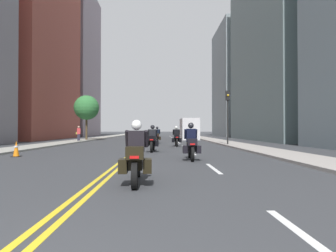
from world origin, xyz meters
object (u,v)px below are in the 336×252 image
Objects in this scene: motorcycle_3 at (176,138)px; motorcycle_4 at (157,137)px; street_tree_0 at (87,108)px; motorcycle_2 at (152,141)px; motorcycle_1 at (191,145)px; traffic_light_near at (228,108)px; pedestrian_1 at (79,134)px; parked_truck at (189,130)px; motorcycle_0 at (136,158)px; traffic_cone_0 at (16,149)px.

motorcycle_4 is (-1.62, 4.60, -0.01)m from motorcycle_3.
motorcycle_3 is at bearing -47.87° from street_tree_0.
motorcycle_4 is at bearing 91.57° from motorcycle_2.
motorcycle_1 reaches higher than motorcycle_2.
traffic_light_near reaches higher than motorcycle_3.
motorcycle_4 is (-1.71, 14.36, -0.01)m from motorcycle_1.
pedestrian_1 is at bearing 124.29° from motorcycle_2.
motorcycle_1 is at bearing -63.83° from street_tree_0.
parked_truck is at bearing 97.21° from traffic_light_near.
motorcycle_0 is 1.25× the size of pedestrian_1.
traffic_light_near reaches higher than motorcycle_1.
motorcycle_2 is at bearing -135.02° from traffic_light_near.
motorcycle_0 is at bearing -98.29° from parked_truck.
motorcycle_3 is 0.97× the size of motorcycle_4.
traffic_cone_0 is (-6.48, 6.70, -0.24)m from motorcycle_0.
motorcycle_1 is at bearing -89.60° from motorcycle_3.
motorcycle_2 is 16.27m from pedestrian_1.
pedestrian_1 is (-8.62, 13.80, 0.24)m from motorcycle_2.
motorcycle_0 is 24.89m from pedestrian_1.
pedestrian_1 is (-10.46, 18.28, 0.23)m from motorcycle_1.
traffic_light_near is (12.63, 8.94, 2.77)m from traffic_cone_0.
motorcycle_4 is at bearing 87.18° from motorcycle_0.
parked_truck reaches higher than pedestrian_1.
street_tree_0 is (0.07, 2.85, 3.10)m from pedestrian_1.
motorcycle_3 is 13.42m from pedestrian_1.
motorcycle_3 is (1.74, 5.28, 0.02)m from motorcycle_2.
pedestrian_1 is 0.27× the size of parked_truck.
motorcycle_4 is 0.50× the size of traffic_light_near.
motorcycle_2 reaches higher than traffic_cone_0.
street_tree_0 reaches higher than motorcycle_3.
pedestrian_1 is at bearing 121.42° from motorcycle_1.
motorcycle_1 reaches higher than motorcycle_0.
motorcycle_3 is 4.88m from motorcycle_4.
street_tree_0 is at bearing -164.15° from parked_truck.
motorcycle_2 is (-1.84, 4.48, -0.01)m from motorcycle_1.
motorcycle_4 reaches higher than motorcycle_0.
traffic_light_near reaches higher than traffic_cone_0.
motorcycle_0 is at bearing -45.96° from traffic_cone_0.
motorcycle_2 is 7.17m from traffic_cone_0.
street_tree_0 is at bearing 144.06° from traffic_light_near.
motorcycle_1 is 14.46m from motorcycle_4.
motorcycle_3 is (1.83, 14.86, 0.03)m from motorcycle_0.
motorcycle_1 is at bearing 105.49° from pedestrian_1.
traffic_light_near is (4.32, 0.78, 2.50)m from motorcycle_3.
traffic_cone_0 is 16.81m from pedestrian_1.
parked_truck is at bearing 70.15° from motorcycle_4.
parked_truck is (10.83, 23.17, 0.88)m from traffic_cone_0.
parked_truck reaches higher than traffic_cone_0.
traffic_light_near is at bearing 10.09° from motorcycle_3.
pedestrian_1 is (-10.36, 8.52, 0.22)m from motorcycle_3.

